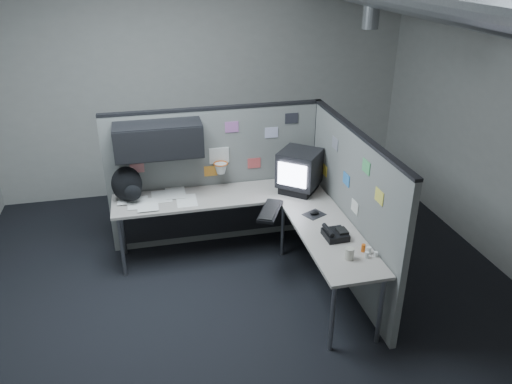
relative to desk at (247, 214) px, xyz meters
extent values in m
cube|color=black|center=(-0.15, -0.70, -0.62)|extent=(5.60, 5.60, 0.01)
cube|color=#9E9E99|center=(-0.15, 2.10, 0.99)|extent=(5.60, 0.01, 3.20)
cylinder|color=slate|center=(1.25, 0.10, 1.99)|extent=(0.16, 0.16, 0.30)
cube|color=slate|center=(-0.23, 0.60, 0.19)|extent=(2.43, 0.06, 1.60)
cube|color=black|center=(-0.23, 0.60, 1.00)|extent=(2.43, 0.07, 0.03)
cube|color=black|center=(0.95, 0.60, 0.19)|extent=(0.07, 0.07, 1.60)
cube|color=black|center=(-0.85, 0.40, 0.76)|extent=(0.90, 0.35, 0.35)
cube|color=black|center=(-0.85, 0.22, 0.76)|extent=(0.90, 0.02, 0.33)
cube|color=silver|center=(-0.20, 0.56, 0.47)|extent=(0.22, 0.02, 0.18)
torus|color=#D85914|center=(-0.20, 0.47, 0.41)|extent=(0.16, 0.16, 0.01)
cone|color=white|center=(-0.20, 0.47, 0.35)|extent=(0.14, 0.14, 0.11)
cube|color=#D87F7F|center=(-1.10, 0.56, 0.41)|extent=(0.15, 0.01, 0.12)
cube|color=#B266B2|center=(-0.05, 0.56, 0.79)|extent=(0.15, 0.01, 0.12)
cube|color=#CC4C4C|center=(0.20, 0.56, 0.34)|extent=(0.15, 0.01, 0.12)
cube|color=silver|center=(0.40, 0.56, 0.69)|extent=(0.15, 0.01, 0.12)
cube|color=#26262D|center=(0.63, 0.56, 0.84)|extent=(0.15, 0.01, 0.12)
cube|color=orange|center=(-0.30, 0.56, 0.29)|extent=(0.15, 0.01, 0.12)
cube|color=slate|center=(0.95, -0.49, 0.19)|extent=(0.06, 2.23, 1.60)
cube|color=black|center=(0.95, -0.49, 1.00)|extent=(0.07, 2.23, 0.03)
cube|color=gray|center=(0.92, -0.05, 0.74)|extent=(0.01, 0.15, 0.12)
cube|color=#337FCC|center=(0.92, -0.40, 0.49)|extent=(0.01, 0.15, 0.12)
cube|color=#4CB266|center=(0.92, -0.80, 0.79)|extent=(0.01, 0.15, 0.12)
cube|color=gold|center=(0.92, 0.20, 0.34)|extent=(0.01, 0.15, 0.12)
cube|color=#E5D84C|center=(0.92, -1.10, 0.64)|extent=(0.01, 0.15, 0.12)
cube|color=silver|center=(0.92, -0.65, 0.31)|extent=(0.01, 0.15, 0.12)
cube|color=#A09891|center=(-0.25, 0.28, 0.10)|extent=(2.30, 0.56, 0.03)
cube|color=#A09891|center=(0.63, -0.78, 0.10)|extent=(0.56, 1.55, 0.03)
cube|color=black|center=(-0.25, 0.50, -0.21)|extent=(2.18, 0.02, 0.55)
cylinder|color=gray|center=(-1.33, 0.06, -0.26)|extent=(0.04, 0.04, 0.70)
cylinder|color=gray|center=(-1.33, 0.50, -0.26)|extent=(0.04, 0.04, 0.70)
cylinder|color=gray|center=(0.41, 0.06, -0.26)|extent=(0.04, 0.04, 0.70)
cylinder|color=gray|center=(0.41, -1.48, -0.26)|extent=(0.04, 0.04, 0.70)
cylinder|color=gray|center=(0.85, -1.48, -0.26)|extent=(0.04, 0.04, 0.70)
cube|color=black|center=(0.63, 0.20, 0.16)|extent=(0.51, 0.52, 0.08)
cube|color=black|center=(0.63, 0.20, 0.39)|extent=(0.57, 0.57, 0.39)
cube|color=silver|center=(0.49, 0.03, 0.39)|extent=(0.26, 0.21, 0.25)
cube|color=black|center=(0.19, -0.24, 0.13)|extent=(0.37, 0.51, 0.03)
cube|color=black|center=(0.19, -0.24, 0.15)|extent=(0.33, 0.47, 0.01)
cube|color=black|center=(0.61, -0.38, 0.12)|extent=(0.25, 0.23, 0.01)
ellipsoid|color=black|center=(0.61, -0.38, 0.14)|extent=(0.11, 0.09, 0.04)
cube|color=black|center=(0.66, -0.85, 0.15)|extent=(0.21, 0.23, 0.06)
cylinder|color=black|center=(0.59, -0.84, 0.20)|extent=(0.05, 0.20, 0.04)
cube|color=black|center=(0.72, -0.86, 0.19)|extent=(0.10, 0.12, 0.02)
cylinder|color=silver|center=(0.84, -1.17, 0.15)|extent=(0.05, 0.05, 0.06)
cylinder|color=silver|center=(0.80, -1.22, 0.14)|extent=(0.04, 0.04, 0.06)
cylinder|color=silver|center=(0.88, -1.23, 0.14)|extent=(0.04, 0.04, 0.05)
cylinder|color=#D85914|center=(0.81, -1.13, 0.15)|extent=(0.04, 0.04, 0.07)
cylinder|color=#BAB4A4|center=(0.64, -1.21, 0.17)|extent=(0.09, 0.09, 0.11)
cube|color=white|center=(-0.61, 0.22, 0.12)|extent=(0.22, 0.30, 0.00)
cube|color=white|center=(-0.87, 0.37, 0.12)|extent=(0.21, 0.30, 0.00)
cube|color=white|center=(-1.12, 0.27, 0.12)|extent=(0.22, 0.30, 0.00)
cube|color=white|center=(-0.71, 0.43, 0.13)|extent=(0.22, 0.30, 0.00)
cube|color=white|center=(-1.02, 0.19, 0.13)|extent=(0.21, 0.30, 0.00)
cube|color=white|center=(-1.22, 0.40, 0.13)|extent=(0.22, 0.30, 0.00)
ellipsoid|color=black|center=(-1.21, 0.37, 0.31)|extent=(0.34, 0.26, 0.39)
ellipsoid|color=black|center=(-1.16, 0.25, 0.26)|extent=(0.18, 0.11, 0.18)
camera|label=1|loc=(-0.96, -4.57, 2.52)|focal=35.00mm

